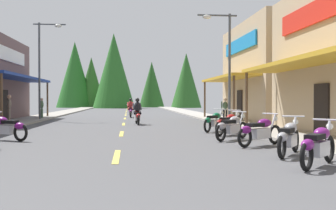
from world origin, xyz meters
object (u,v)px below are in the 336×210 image
Objects in this scene: streetlamp_right at (224,53)px; rider_cruising_lead at (137,113)px; streetlamp_left at (44,58)px; motorcycle_parked_right_3 at (260,131)px; motorcycle_parked_left_4 at (6,127)px; pedestrian_browsing at (42,107)px; rider_cruising_trailing at (131,109)px; motorcycle_parked_right_4 at (232,127)px; pedestrian_by_shop at (225,108)px; motorcycle_parked_right_5 at (228,123)px; motorcycle_parked_right_6 at (214,121)px; motorcycle_parked_right_1 at (318,145)px; pedestrian_waiting at (9,107)px; motorcycle_parked_right_2 at (289,137)px.

streetlamp_right is 6.07m from rider_cruising_lead.
streetlamp_left is at bearing 49.21° from rider_cruising_lead.
motorcycle_parked_right_3 is 0.87× the size of rider_cruising_lead.
pedestrian_browsing is (-1.98, 14.78, 0.42)m from motorcycle_parked_left_4.
pedestrian_browsing reaches higher than rider_cruising_trailing.
motorcycle_parked_right_4 is 17.87m from rider_cruising_trailing.
motorcycle_parked_right_3 is at bearing 10.20° from pedestrian_by_shop.
rider_cruising_lead is at bearing 71.00° from motorcycle_parked_right_5.
motorcycle_parked_right_5 is 1.76m from motorcycle_parked_right_6.
motorcycle_parked_right_3 is 1.87m from motorcycle_parked_right_4.
motorcycle_parked_right_3 is 20.19m from pedestrian_browsing.
rider_cruising_lead is 9.48m from pedestrian_browsing.
motorcycle_parked_right_4 is (9.60, -13.71, -3.89)m from streetlamp_left.
pedestrian_browsing reaches higher than motorcycle_parked_right_1.
pedestrian_by_shop reaches higher than motorcycle_parked_right_6.
pedestrian_browsing is at bearing 107.83° from streetlamp_left.
pedestrian_waiting reaches higher than pedestrian_browsing.
streetlamp_left is at bearing 82.35° from motorcycle_parked_right_6.
pedestrian_browsing is (-13.03, 3.03, 0.03)m from pedestrian_by_shop.
rider_cruising_trailing is (-4.04, 23.13, 0.17)m from motorcycle_parked_right_1.
pedestrian_waiting is (-11.24, 7.06, 0.54)m from motorcycle_parked_right_6.
pedestrian_browsing reaches higher than motorcycle_parked_right_5.
rider_cruising_trailing is at bearing 53.49° from motorcycle_parked_right_6.
motorcycle_parked_right_5 is (9.98, -11.80, -3.89)m from streetlamp_left.
streetlamp_left is at bearing 81.55° from motorcycle_parked_right_4.
pedestrian_by_shop is (2.41, 16.27, 0.39)m from motorcycle_parked_right_2.
motorcycle_parked_right_6 is at bearing 38.56° from motorcycle_parked_right_2.
motorcycle_parked_right_4 is 0.76× the size of rider_cruising_trailing.
motorcycle_parked_right_4 is 0.86× the size of motorcycle_parked_left_4.
streetlamp_left is 22.13m from motorcycle_parked_right_1.
streetlamp_left reaches higher than motorcycle_parked_left_4.
motorcycle_parked_right_2 is at bearing -176.97° from motorcycle_parked_left_4.
streetlamp_right is 13.30m from motorcycle_parked_right_1.
motorcycle_parked_right_4 is 9.45m from rider_cruising_lead.
rider_cruising_trailing is (-4.10, 21.41, 0.17)m from motorcycle_parked_right_2.
motorcycle_parked_right_4 is (-0.42, 5.63, 0.00)m from motorcycle_parked_right_1.
motorcycle_parked_right_3 is at bearing -57.18° from streetlamp_left.
motorcycle_parked_right_5 is 0.93× the size of motorcycle_parked_right_6.
motorcycle_parked_right_1 is 0.74× the size of rider_cruising_lead.
rider_cruising_trailing reaches higher than motorcycle_parked_left_4.
rider_cruising_lead is 1.00× the size of rider_cruising_trailing.
streetlamp_right is 3.92× the size of pedestrian_browsing.
motorcycle_parked_left_4 is at bearing 132.37° from motorcycle_parked_right_4.
motorcycle_parked_right_4 is 8.17m from motorcycle_parked_left_4.
rider_cruising_lead reaches higher than motorcycle_parked_left_4.
rider_cruising_lead is at bearing -90.03° from motorcycle_parked_left_4.
motorcycle_parked_right_1 is at bearing 174.63° from motorcycle_parked_left_4.
motorcycle_parked_right_5 and motorcycle_parked_right_6 have the same top height.
motorcycle_parked_right_1 is at bearing -65.88° from pedestrian_browsing.
motorcycle_parked_right_1 and motorcycle_parked_right_6 have the same top height.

